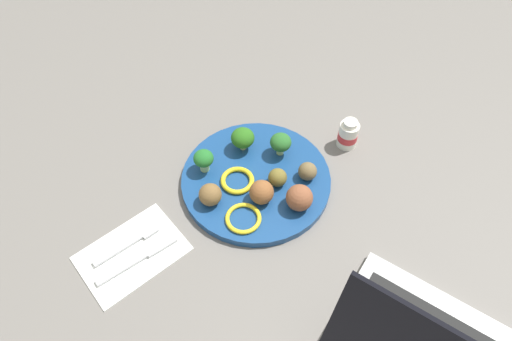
# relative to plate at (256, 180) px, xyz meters

# --- Properties ---
(ground_plane) EXTENTS (4.00, 4.00, 0.00)m
(ground_plane) POSITION_rel_plate_xyz_m (0.00, 0.00, -0.01)
(ground_plane) COLOR slate
(plate) EXTENTS (0.28, 0.28, 0.02)m
(plate) POSITION_rel_plate_xyz_m (0.00, 0.00, 0.00)
(plate) COLOR navy
(plate) RESTS_ON ground_plane
(broccoli_floret_mid_left) EXTENTS (0.04, 0.04, 0.05)m
(broccoli_floret_mid_left) POSITION_rel_plate_xyz_m (0.07, 0.01, 0.04)
(broccoli_floret_mid_left) COLOR #A4C27B
(broccoli_floret_mid_left) RESTS_ON plate
(broccoli_floret_back_left) EXTENTS (0.04, 0.04, 0.05)m
(broccoli_floret_back_left) POSITION_rel_plate_xyz_m (-0.06, 0.08, 0.04)
(broccoli_floret_back_left) COLOR #AAC982
(broccoli_floret_back_left) RESTS_ON plate
(broccoli_floret_mid_right) EXTENTS (0.05, 0.05, 0.05)m
(broccoli_floret_mid_right) POSITION_rel_plate_xyz_m (0.03, 0.07, 0.04)
(broccoli_floret_mid_right) COLOR #AAB777
(broccoli_floret_mid_right) RESTS_ON plate
(meatball_back_left) EXTENTS (0.05, 0.05, 0.05)m
(meatball_back_left) POSITION_rel_plate_xyz_m (0.01, -0.10, 0.03)
(meatball_back_left) COLOR brown
(meatball_back_left) RESTS_ON plate
(meatball_front_left) EXTENTS (0.03, 0.03, 0.03)m
(meatball_front_left) POSITION_rel_plate_xyz_m (0.07, -0.06, 0.03)
(meatball_front_left) COLOR brown
(meatball_front_left) RESTS_ON plate
(meatball_center) EXTENTS (0.03, 0.03, 0.03)m
(meatball_center) POSITION_rel_plate_xyz_m (0.02, -0.04, 0.03)
(meatball_center) COLOR brown
(meatball_center) RESTS_ON plate
(meatball_back_right) EXTENTS (0.04, 0.04, 0.04)m
(meatball_back_right) POSITION_rel_plate_xyz_m (-0.03, -0.04, 0.03)
(meatball_back_right) COLOR brown
(meatball_back_right) RESTS_ON plate
(meatball_far_rim) EXTENTS (0.04, 0.04, 0.04)m
(meatball_far_rim) POSITION_rel_plate_xyz_m (-0.10, 0.01, 0.03)
(meatball_far_rim) COLOR brown
(meatball_far_rim) RESTS_ON plate
(pepper_ring_front_left) EXTENTS (0.09, 0.09, 0.01)m
(pepper_ring_front_left) POSITION_rel_plate_xyz_m (-0.08, -0.05, 0.01)
(pepper_ring_front_left) COLOR yellow
(pepper_ring_front_left) RESTS_ON plate
(pepper_ring_back_left) EXTENTS (0.08, 0.08, 0.01)m
(pepper_ring_back_left) POSITION_rel_plate_xyz_m (-0.03, 0.02, 0.01)
(pepper_ring_back_left) COLOR yellow
(pepper_ring_back_left) RESTS_ON plate
(napkin) EXTENTS (0.18, 0.13, 0.01)m
(napkin) POSITION_rel_plate_xyz_m (-0.26, 0.03, -0.01)
(napkin) COLOR white
(napkin) RESTS_ON ground_plane
(fork) EXTENTS (0.12, 0.03, 0.01)m
(fork) POSITION_rel_plate_xyz_m (-0.25, 0.05, -0.00)
(fork) COLOR silver
(fork) RESTS_ON napkin
(knife) EXTENTS (0.15, 0.03, 0.01)m
(knife) POSITION_rel_plate_xyz_m (-0.25, 0.01, -0.00)
(knife) COLOR silver
(knife) RESTS_ON napkin
(yogurt_bottle) EXTENTS (0.04, 0.04, 0.07)m
(yogurt_bottle) POSITION_rel_plate_xyz_m (0.20, -0.05, 0.02)
(yogurt_bottle) COLOR white
(yogurt_bottle) RESTS_ON ground_plane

